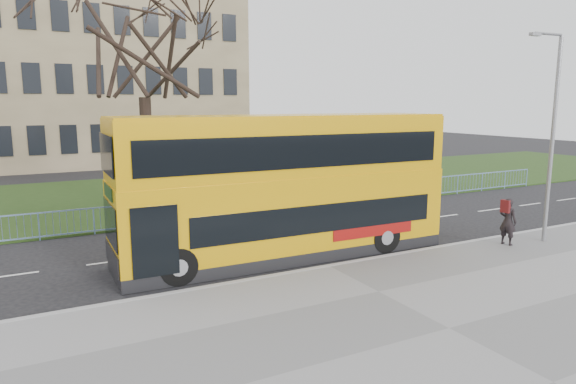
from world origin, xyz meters
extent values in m
plane|color=black|center=(0.00, 0.00, 0.00)|extent=(120.00, 120.00, 0.00)
cube|color=slate|center=(0.00, -6.75, 0.06)|extent=(80.00, 10.50, 0.12)
cube|color=#9A999C|center=(0.00, -1.55, 0.07)|extent=(80.00, 0.20, 0.14)
cube|color=#203814|center=(0.00, 14.30, 0.04)|extent=(80.00, 15.40, 0.08)
cube|color=#7A6A4D|center=(-5.00, 35.00, 7.00)|extent=(30.00, 15.00, 14.00)
cube|color=#D69A09|center=(-0.53, 0.40, 1.46)|extent=(11.47, 2.96, 2.12)
cube|color=#D69A09|center=(-0.53, 0.40, 2.70)|extent=(11.47, 2.96, 0.37)
cube|color=#D69A09|center=(-0.53, 0.40, 3.83)|extent=(11.41, 2.90, 1.90)
cube|color=black|center=(0.09, -0.98, 1.54)|extent=(8.81, 0.22, 0.92)
cube|color=black|center=(-0.56, -0.95, 3.74)|extent=(10.50, 0.26, 1.03)
cylinder|color=black|center=(-4.64, -0.74, 0.57)|extent=(1.14, 0.33, 1.13)
cylinder|color=black|center=(2.76, -0.90, 0.57)|extent=(1.14, 0.33, 1.13)
imported|color=black|center=(7.10, -2.49, 0.99)|extent=(0.53, 0.70, 1.73)
cylinder|color=gray|center=(8.77, -2.79, 3.86)|extent=(0.15, 0.15, 7.48)
cylinder|color=gray|center=(8.12, -2.76, 7.60)|extent=(1.31, 0.16, 0.09)
cube|color=gray|center=(7.46, -2.72, 7.55)|extent=(0.43, 0.19, 0.11)
camera|label=1|loc=(-8.47, -14.84, 5.25)|focal=32.00mm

